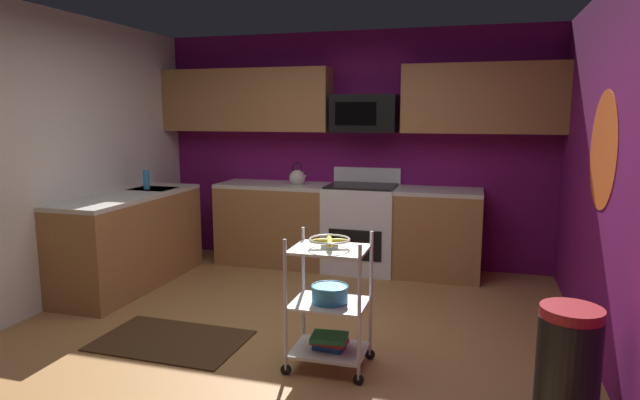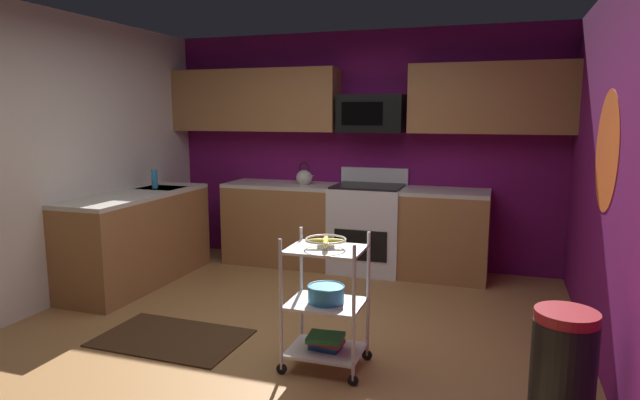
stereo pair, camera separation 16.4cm
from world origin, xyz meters
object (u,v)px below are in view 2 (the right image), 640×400
at_px(microwave, 372,114).
at_px(rolling_cart, 326,303).
at_px(mixing_bowl_large, 326,294).
at_px(fruit_bowl, 326,241).
at_px(dish_soap_bottle, 155,179).
at_px(trash_can, 563,369).
at_px(book_stack, 326,341).
at_px(oven_range, 368,227).
at_px(kettle, 304,177).

distance_m(microwave, rolling_cart, 2.77).
height_order(rolling_cart, mixing_bowl_large, rolling_cart).
height_order(fruit_bowl, dish_soap_bottle, dish_soap_bottle).
relative_size(microwave, trash_can, 1.06).
height_order(book_stack, trash_can, trash_can).
distance_m(oven_range, mixing_bowl_large, 2.37).
bearing_deg(book_stack, fruit_bowl, 165.96).
xyz_separation_m(oven_range, microwave, (-0.00, 0.10, 1.22)).
bearing_deg(mixing_bowl_large, fruit_bowl, 180.00).
bearing_deg(kettle, book_stack, -66.71).
bearing_deg(book_stack, mixing_bowl_large, 0.00).
distance_m(book_stack, trash_can, 1.47).
relative_size(microwave, kettle, 2.65).
relative_size(rolling_cart, fruit_bowl, 3.36).
bearing_deg(rolling_cart, trash_can, -10.00).
height_order(microwave, mixing_bowl_large, microwave).
xyz_separation_m(rolling_cart, kettle, (-1.01, 2.35, 0.54)).
bearing_deg(kettle, microwave, 8.43).
bearing_deg(book_stack, dish_soap_bottle, 147.37).
bearing_deg(rolling_cart, fruit_bowl, -170.54).
bearing_deg(oven_range, book_stack, -83.28).
height_order(rolling_cart, kettle, kettle).
bearing_deg(mixing_bowl_large, microwave, 96.51).
distance_m(mixing_bowl_large, trash_can, 1.47).
distance_m(rolling_cart, kettle, 2.61).
height_order(rolling_cart, book_stack, rolling_cart).
distance_m(oven_range, book_stack, 2.38).
xyz_separation_m(book_stack, trash_can, (1.44, -0.25, 0.14)).
bearing_deg(microwave, book_stack, -83.55).
relative_size(mixing_bowl_large, trash_can, 0.38).
bearing_deg(trash_can, oven_range, 123.36).
xyz_separation_m(fruit_bowl, book_stack, (0.00, -0.00, -0.69)).
bearing_deg(trash_can, microwave, 122.34).
xyz_separation_m(oven_range, mixing_bowl_large, (0.28, -2.35, 0.04)).
bearing_deg(oven_range, kettle, -179.70).
relative_size(rolling_cart, mixing_bowl_large, 3.63).
relative_size(oven_range, mixing_bowl_large, 4.37).
xyz_separation_m(mixing_bowl_large, book_stack, (-0.00, -0.00, -0.34)).
bearing_deg(dish_soap_bottle, mixing_bowl_large, -32.61).
distance_m(kettle, trash_can, 3.63).
height_order(fruit_bowl, trash_can, fruit_bowl).
bearing_deg(microwave, mixing_bowl_large, -83.49).
height_order(oven_range, dish_soap_bottle, dish_soap_bottle).
bearing_deg(book_stack, microwave, 96.45).
relative_size(microwave, fruit_bowl, 2.57).
height_order(oven_range, fruit_bowl, oven_range).
bearing_deg(dish_soap_bottle, kettle, 30.31).
bearing_deg(dish_soap_bottle, book_stack, -32.63).
distance_m(oven_range, kettle, 0.90).
height_order(oven_range, mixing_bowl_large, oven_range).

